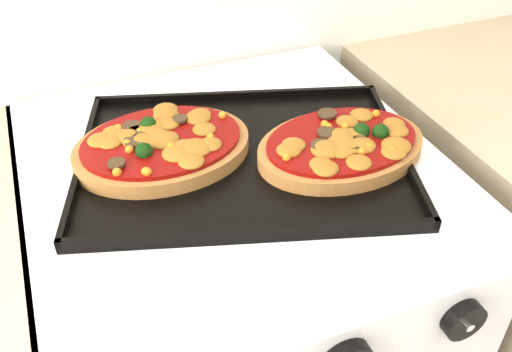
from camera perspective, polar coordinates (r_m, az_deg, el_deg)
name	(u,v)px	position (r m, az deg, el deg)	size (l,w,h in m)	color
stove	(238,348)	(1.16, -1.83, -16.83)	(0.60, 0.60, 0.91)	silver
control_panel	(329,352)	(0.67, 7.32, -17.03)	(0.60, 0.02, 0.09)	silver
knob_right	(463,320)	(0.73, 20.02, -13.37)	(0.05, 0.05, 0.02)	black
baking_tray	(243,155)	(0.82, -1.31, 2.10)	(0.46, 0.34, 0.02)	black
pizza_left	(162,144)	(0.82, -9.38, 3.14)	(0.25, 0.19, 0.04)	#A26B38
pizza_right	(341,144)	(0.82, 8.52, 3.16)	(0.25, 0.18, 0.04)	#A26B38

